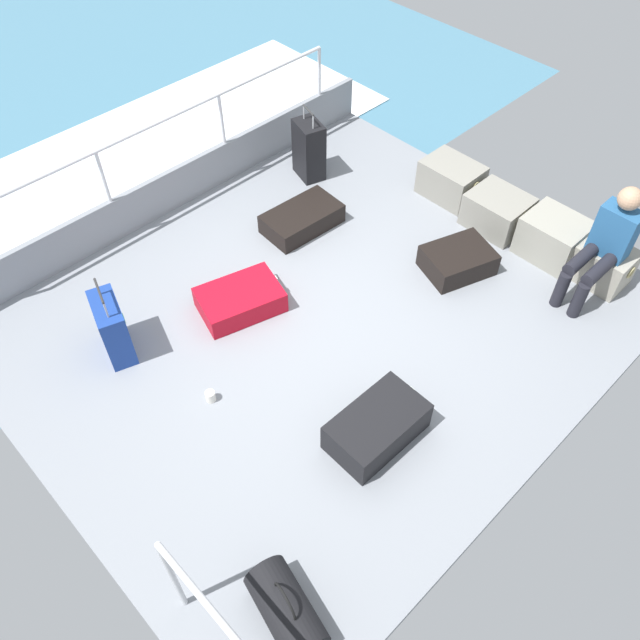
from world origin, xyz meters
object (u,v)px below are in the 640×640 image
Objects in this scene: duffel_bag at (286,609)px; paper_cup at (210,396)px; cargo_crate_3 at (602,264)px; suitcase_4 at (240,300)px; cargo_crate_0 at (451,180)px; cargo_crate_2 at (553,237)px; suitcase_0 at (458,260)px; suitcase_3 at (309,150)px; passenger_seated at (605,243)px; cargo_crate_1 at (497,211)px; suitcase_2 at (113,328)px; suitcase_5 at (302,219)px; suitcase_1 at (377,427)px.

paper_cup is at bearing 157.71° from duffel_bag.
cargo_crate_3 reaches higher than suitcase_4.
duffel_bag is at bearing -64.45° from cargo_crate_0.
cargo_crate_2 is 0.95× the size of duffel_bag.
suitcase_0 is 0.92× the size of suitcase_3.
passenger_seated is 1.28m from suitcase_0.
cargo_crate_1 is 0.80m from suitcase_0.
passenger_seated reaches higher than duffel_bag.
suitcase_5 is at bearing 91.98° from suitcase_2.
suitcase_2 reaches higher than cargo_crate_2.
cargo_crate_2 is at bearing 59.16° from suitcase_0.
cargo_crate_2 is 1.10× the size of cargo_crate_3.
suitcase_0 is (0.13, -0.79, -0.06)m from cargo_crate_1.
cargo_crate_3 is 4.14m from duffel_bag.
suitcase_5 is at bearing -115.70° from cargo_crate_0.
suitcase_4 is (-2.05, -2.64, -0.08)m from cargo_crate_3.
paper_cup is at bearing -58.40° from suitcase_3.
suitcase_0 is (-0.49, -0.82, -0.09)m from cargo_crate_2.
suitcase_1 is at bearing 109.98° from duffel_bag.
duffel_bag is at bearing -71.79° from cargo_crate_1.
suitcase_3 reaches higher than duffel_bag.
cargo_crate_1 is 0.83× the size of suitcase_2.
suitcase_2 reaches higher than cargo_crate_1.
suitcase_0 is at bearing -0.62° from suitcase_3.
suitcase_3 is (-0.66, 2.87, 0.04)m from suitcase_2.
cargo_crate_1 is 2.82m from suitcase_1.
suitcase_4 is (-2.05, -2.46, -0.46)m from passenger_seated.
suitcase_0 is 1.00× the size of suitcase_2.
cargo_crate_3 is at bearing 83.99° from suitcase_1.
suitcase_0 is 1.17× the size of duffel_bag.
passenger_seated reaches higher than cargo_crate_1.
duffel_bag is 1.79m from paper_cup.
suitcase_3 is at bearing -158.40° from cargo_crate_1.
suitcase_2 is (-2.40, -3.51, -0.28)m from passenger_seated.
cargo_crate_3 is 2.88m from suitcase_5.
cargo_crate_0 is 0.78× the size of suitcase_5.
cargo_crate_2 is 0.51m from cargo_crate_3.
passenger_seated is 1.46× the size of suitcase_0.
cargo_crate_1 reaches higher than suitcase_1.
suitcase_1 reaches higher than paper_cup.
suitcase_4 is (-0.28, -2.64, -0.09)m from cargo_crate_0.
paper_cup is (-0.93, -3.42, -0.16)m from cargo_crate_2.
suitcase_2 is (-1.40, -2.84, 0.17)m from suitcase_0.
cargo_crate_3 is (0.51, 0.03, -0.02)m from cargo_crate_2.
passenger_seated reaches higher than suitcase_1.
duffel_bag is at bearing -69.77° from suitcase_0.
suitcase_5 is at bearing 117.63° from paper_cup.
suitcase_0 is at bearing 110.23° from duffel_bag.
cargo_crate_0 is 1.25m from cargo_crate_2.
suitcase_2 is (-1.27, -3.63, 0.10)m from cargo_crate_1.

